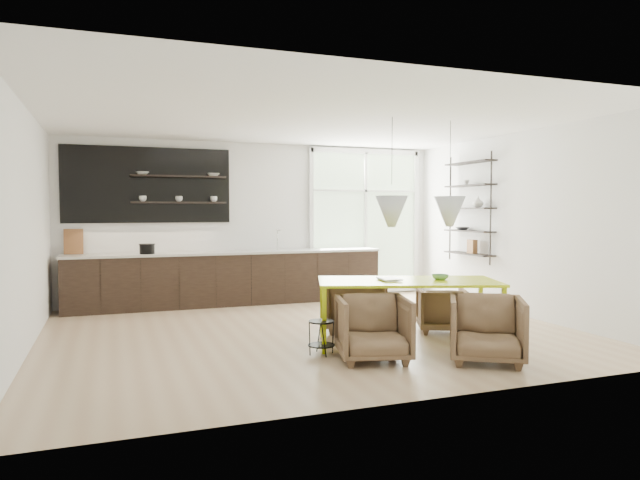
{
  "coord_description": "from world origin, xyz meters",
  "views": [
    {
      "loc": [
        -2.58,
        -7.3,
        1.67
      ],
      "look_at": [
        0.34,
        0.6,
        1.23
      ],
      "focal_mm": 32.0,
      "sensor_mm": 36.0,
      "label": 1
    }
  ],
  "objects": [
    {
      "name": "armchair_front_right",
      "position": [
        1.28,
        -2.13,
        0.36
      ],
      "size": [
        1.08,
        1.09,
        0.73
      ],
      "primitive_type": "imported",
      "rotation": [
        0.0,
        0.0,
        -0.57
      ],
      "color": "brown",
      "rests_on": "ground"
    },
    {
      "name": "armchair_front_left",
      "position": [
        0.14,
        -1.64,
        0.36
      ],
      "size": [
        0.94,
        0.96,
        0.72
      ],
      "primitive_type": "imported",
      "rotation": [
        0.0,
        0.0,
        -0.25
      ],
      "color": "brown",
      "rests_on": "ground"
    },
    {
      "name": "wire_stool",
      "position": [
        -0.31,
        -1.2,
        0.25
      ],
      "size": [
        0.31,
        0.31,
        0.39
      ],
      "rotation": [
        0.0,
        0.0,
        -0.15
      ],
      "color": "black",
      "rests_on": "ground"
    },
    {
      "name": "armchair_back_left",
      "position": [
        0.6,
        -0.18,
        0.37
      ],
      "size": [
        1.09,
        1.1,
        0.74
      ],
      "primitive_type": "imported",
      "rotation": [
        0.0,
        0.0,
        2.62
      ],
      "color": "brown",
      "rests_on": "ground"
    },
    {
      "name": "table_book",
      "position": [
        0.53,
        -1.03,
        0.82
      ],
      "size": [
        0.28,
        0.35,
        0.03
      ],
      "primitive_type": "imported",
      "rotation": [
        0.0,
        0.0,
        -0.12
      ],
      "color": "white",
      "rests_on": "dining_table"
    },
    {
      "name": "table_bowl",
      "position": [
        1.27,
        -1.2,
        0.83
      ],
      "size": [
        0.28,
        0.28,
        0.06
      ],
      "primitive_type": "imported",
      "rotation": [
        0.0,
        0.0,
        -0.54
      ],
      "color": "#588B51",
      "rests_on": "dining_table"
    },
    {
      "name": "room",
      "position": [
        0.58,
        1.1,
        1.46
      ],
      "size": [
        7.02,
        6.01,
        2.91
      ],
      "color": "tan",
      "rests_on": "ground"
    },
    {
      "name": "right_shelving",
      "position": [
        3.36,
        1.17,
        1.65
      ],
      "size": [
        0.26,
        1.22,
        1.9
      ],
      "color": "black",
      "rests_on": "ground"
    },
    {
      "name": "kitchen_run",
      "position": [
        -0.69,
        2.69,
        0.6
      ],
      "size": [
        5.54,
        0.69,
        2.75
      ],
      "color": "black",
      "rests_on": "ground"
    },
    {
      "name": "dining_table",
      "position": [
        0.87,
        -1.1,
        0.75
      ],
      "size": [
        2.4,
        1.64,
        0.8
      ],
      "rotation": [
        0.0,
        0.0,
        -0.33
      ],
      "color": "#BCD409",
      "rests_on": "ground"
    },
    {
      "name": "armchair_back_right",
      "position": [
        1.68,
        -0.59,
        0.3
      ],
      "size": [
        0.86,
        0.87,
        0.6
      ],
      "primitive_type": "imported",
      "rotation": [
        0.0,
        0.0,
        2.73
      ],
      "color": "brown",
      "rests_on": "ground"
    }
  ]
}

